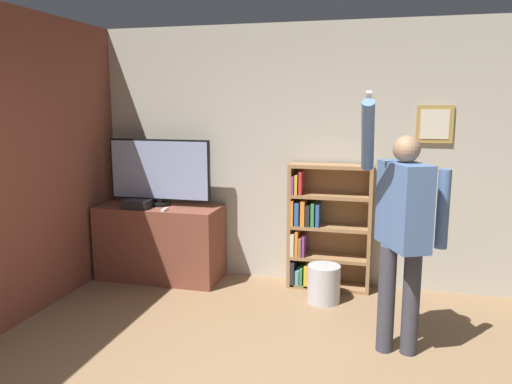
# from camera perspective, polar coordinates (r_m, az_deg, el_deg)

# --- Properties ---
(wall_back) EXTENTS (6.74, 0.09, 2.70)m
(wall_back) POSITION_cam_1_polar(r_m,az_deg,el_deg) (5.24, 7.28, 4.09)
(wall_back) COLOR #B2AD9E
(wall_back) RESTS_ON ground_plane
(wall_side_brick) EXTENTS (0.06, 4.64, 2.70)m
(wall_side_brick) POSITION_cam_1_polar(r_m,az_deg,el_deg) (4.76, -25.48, 2.56)
(wall_side_brick) COLOR brown
(wall_side_brick) RESTS_ON ground_plane
(tv_ledge) EXTENTS (1.32, 0.58, 0.80)m
(tv_ledge) POSITION_cam_1_polar(r_m,az_deg,el_deg) (5.56, -10.84, -5.64)
(tv_ledge) COLOR brown
(tv_ledge) RESTS_ON ground_plane
(television) EXTENTS (1.13, 0.22, 0.71)m
(television) POSITION_cam_1_polar(r_m,az_deg,el_deg) (5.44, -10.95, 2.33)
(television) COLOR black
(television) RESTS_ON tv_ledge
(game_console) EXTENTS (0.28, 0.18, 0.09)m
(game_console) POSITION_cam_1_polar(r_m,az_deg,el_deg) (5.39, -13.48, -1.37)
(game_console) COLOR black
(game_console) RESTS_ON tv_ledge
(remote_loose) EXTENTS (0.05, 0.14, 0.02)m
(remote_loose) POSITION_cam_1_polar(r_m,az_deg,el_deg) (5.23, -10.39, -1.98)
(remote_loose) COLOR white
(remote_loose) RESTS_ON tv_ledge
(bookshelf) EXTENTS (0.84, 0.28, 1.29)m
(bookshelf) POSITION_cam_1_polar(r_m,az_deg,el_deg) (5.19, 7.53, -4.29)
(bookshelf) COLOR #997047
(bookshelf) RESTS_ON ground_plane
(person) EXTENTS (0.64, 0.59, 1.98)m
(person) POSITION_cam_1_polar(r_m,az_deg,el_deg) (3.84, 16.42, -3.44)
(person) COLOR #383842
(person) RESTS_ON ground_plane
(waste_bin) EXTENTS (0.32, 0.32, 0.36)m
(waste_bin) POSITION_cam_1_polar(r_m,az_deg,el_deg) (4.93, 7.75, -10.33)
(waste_bin) COLOR #B7B7BC
(waste_bin) RESTS_ON ground_plane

